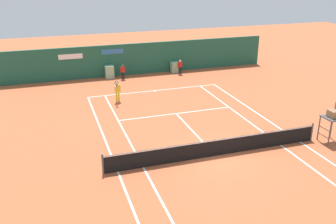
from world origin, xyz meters
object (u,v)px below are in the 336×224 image
tennis_ball_by_sideline (186,105)px  tennis_ball_mid_court (139,115)px  player_on_baseline (117,90)px  tennis_ball_near_service_line (252,134)px  ball_kid_left_post (123,71)px  umpire_chair (333,117)px  ball_kid_centre_post (180,66)px

tennis_ball_by_sideline → tennis_ball_mid_court: size_ratio=1.00×
tennis_ball_by_sideline → tennis_ball_mid_court: bearing=-166.5°
player_on_baseline → tennis_ball_near_service_line: player_on_baseline is taller
ball_kid_left_post → tennis_ball_near_service_line: (4.91, -13.84, -0.73)m
ball_kid_left_post → player_on_baseline: bearing=79.9°
umpire_chair → tennis_ball_by_sideline: umpire_chair is taller
umpire_chair → ball_kid_left_post: 18.29m
player_on_baseline → tennis_ball_by_sideline: (4.53, -2.28, -0.90)m
player_on_baseline → tennis_ball_near_service_line: size_ratio=26.14×
player_on_baseline → tennis_ball_mid_court: bearing=96.1°
umpire_chair → tennis_ball_mid_court: bearing=52.2°
tennis_ball_near_service_line → ball_kid_left_post: bearing=109.5°
ball_kid_left_post → tennis_ball_mid_court: (-0.77, -8.80, -0.73)m
tennis_ball_near_service_line → ball_kid_centre_post: bearing=88.1°
player_on_baseline → tennis_ball_near_service_line: (6.49, -8.21, -0.90)m
ball_kid_left_post → tennis_ball_by_sideline: (2.95, -7.91, -0.73)m
player_on_baseline → ball_kid_left_post: 5.85m
player_on_baseline → ball_kid_centre_post: 8.94m
player_on_baseline → tennis_ball_mid_court: 3.39m
player_on_baseline → tennis_ball_by_sideline: size_ratio=26.14×
ball_kid_centre_post → tennis_ball_mid_court: (-6.13, -8.80, -0.75)m
player_on_baseline → ball_kid_left_post: (1.58, 5.63, -0.17)m
tennis_ball_mid_court → tennis_ball_near_service_line: bearing=-41.6°
ball_kid_left_post → umpire_chair: bearing=123.7°
tennis_ball_by_sideline → ball_kid_left_post: bearing=110.4°
player_on_baseline → ball_kid_centre_post: size_ratio=1.31×
player_on_baseline → tennis_ball_by_sideline: 5.15m
ball_kid_centre_post → ball_kid_left_post: 5.36m
tennis_ball_by_sideline → umpire_chair: bearing=-55.3°
umpire_chair → ball_kid_centre_post: size_ratio=1.70×
player_on_baseline → tennis_ball_mid_court: (0.81, -3.17, -0.90)m
player_on_baseline → ball_kid_centre_post: bearing=-149.2°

